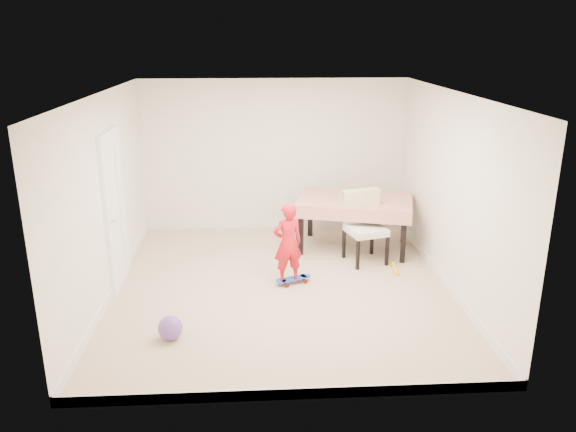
{
  "coord_description": "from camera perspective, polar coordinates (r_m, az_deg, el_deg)",
  "views": [
    {
      "loc": [
        -0.33,
        -6.99,
        3.28
      ],
      "look_at": [
        0.1,
        0.2,
        0.95
      ],
      "focal_mm": 35.0,
      "sensor_mm": 36.0,
      "label": 1
    }
  ],
  "objects": [
    {
      "name": "baseboard_left",
      "position": [
        7.93,
        -17.17,
        -6.89
      ],
      "size": [
        0.02,
        5.0,
        0.12
      ],
      "primitive_type": "cube",
      "color": "white",
      "rests_on": "ground"
    },
    {
      "name": "wall_right",
      "position": [
        7.7,
        16.13,
        2.31
      ],
      "size": [
        0.04,
        5.0,
        2.6
      ],
      "primitive_type": "cube",
      "color": "white",
      "rests_on": "ground"
    },
    {
      "name": "door",
      "position": [
        7.86,
        -17.19,
        0.43
      ],
      "size": [
        0.11,
        0.94,
        2.11
      ],
      "primitive_type": "cube",
      "color": "white",
      "rests_on": "ground"
    },
    {
      "name": "baseboard_back",
      "position": [
        10.02,
        -1.35,
        -0.83
      ],
      "size": [
        4.5,
        0.02,
        0.12
      ],
      "primitive_type": "cube",
      "color": "white",
      "rests_on": "ground"
    },
    {
      "name": "dining_table",
      "position": [
        9.0,
        6.73,
        -0.76
      ],
      "size": [
        1.98,
        1.52,
        0.83
      ],
      "primitive_type": null,
      "rotation": [
        0.0,
        0.0,
        -0.26
      ],
      "color": "red",
      "rests_on": "ground"
    },
    {
      "name": "balloon",
      "position": [
        6.57,
        -11.87,
        -11.07
      ],
      "size": [
        0.28,
        0.28,
        0.28
      ],
      "primitive_type": "sphere",
      "color": "#7048AD",
      "rests_on": "ground"
    },
    {
      "name": "wall_left",
      "position": [
        7.51,
        -17.95,
        1.75
      ],
      "size": [
        0.04,
        5.0,
        2.6
      ],
      "primitive_type": "cube",
      "color": "white",
      "rests_on": "ground"
    },
    {
      "name": "wall_back",
      "position": [
        9.68,
        -1.4,
        6.12
      ],
      "size": [
        4.5,
        0.04,
        2.6
      ],
      "primitive_type": "cube",
      "color": "white",
      "rests_on": "ground"
    },
    {
      "name": "ground",
      "position": [
        7.73,
        -0.66,
        -7.19
      ],
      "size": [
        5.0,
        5.0,
        0.0
      ],
      "primitive_type": "plane",
      "color": "tan",
      "rests_on": "ground"
    },
    {
      "name": "skateboard",
      "position": [
        7.81,
        0.55,
        -6.58
      ],
      "size": [
        0.56,
        0.38,
        0.08
      ],
      "primitive_type": null,
      "rotation": [
        0.0,
        0.0,
        0.4
      ],
      "color": "blue",
      "rests_on": "ground"
    },
    {
      "name": "baseboard_front",
      "position": [
        5.54,
        0.65,
        -17.59
      ],
      "size": [
        4.5,
        0.02,
        0.12
      ],
      "primitive_type": "cube",
      "color": "white",
      "rests_on": "ground"
    },
    {
      "name": "ceiling",
      "position": [
        7.03,
        -0.73,
        12.21
      ],
      "size": [
        4.5,
        5.0,
        0.04
      ],
      "primitive_type": "cube",
      "color": "silver",
      "rests_on": "wall_back"
    },
    {
      "name": "wall_front",
      "position": [
        4.94,
        0.69,
        -5.72
      ],
      "size": [
        4.5,
        0.04,
        2.6
      ],
      "primitive_type": "cube",
      "color": "white",
      "rests_on": "ground"
    },
    {
      "name": "foam_toy",
      "position": [
        8.36,
        10.84,
        -5.29
      ],
      "size": [
        0.09,
        0.4,
        0.06
      ],
      "primitive_type": "cylinder",
      "rotation": [
        1.57,
        0.0,
        -0.07
      ],
      "color": "yellow",
      "rests_on": "ground"
    },
    {
      "name": "baseboard_right",
      "position": [
        8.11,
        15.44,
        -6.15
      ],
      "size": [
        0.02,
        5.0,
        0.12
      ],
      "primitive_type": "cube",
      "color": "white",
      "rests_on": "ground"
    },
    {
      "name": "child",
      "position": [
        7.6,
        -0.03,
        -3.03
      ],
      "size": [
        0.47,
        0.38,
        1.12
      ],
      "primitive_type": "imported",
      "rotation": [
        0.0,
        0.0,
        3.43
      ],
      "color": "red",
      "rests_on": "ground"
    },
    {
      "name": "dining_chair",
      "position": [
        8.44,
        7.93,
        -1.21
      ],
      "size": [
        0.75,
        0.8,
        1.08
      ],
      "primitive_type": null,
      "rotation": [
        0.0,
        0.0,
        0.28
      ],
      "color": "white",
      "rests_on": "ground"
    }
  ]
}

